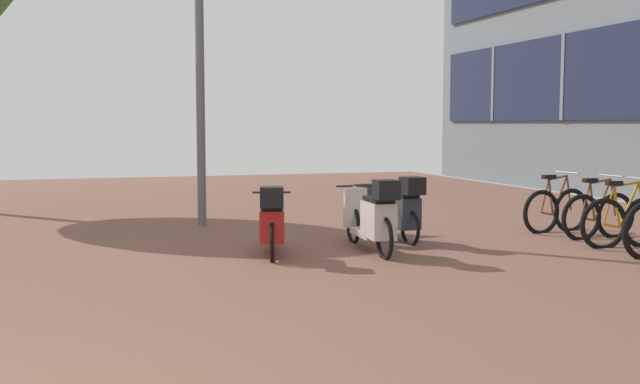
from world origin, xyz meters
name	(u,v)px	position (x,y,z in m)	size (l,w,h in m)	color
bicycle_rack_03	(624,222)	(7.98, 4.38, 0.34)	(1.34, 0.48, 0.98)	black
bicycle_rack_04	(598,215)	(8.17, 5.14, 0.34)	(1.31, 0.48, 0.96)	black
bicycle_rack_05	(556,210)	(7.99, 5.90, 0.34)	(1.29, 0.48, 0.96)	black
scooter_near	(374,218)	(4.58, 4.98, 0.45)	(0.52, 1.87, 1.01)	black
scooter_mid	(396,210)	(5.27, 5.84, 0.43)	(0.52, 1.85, 0.97)	black
scooter_far	(272,222)	(3.28, 5.18, 0.42)	(0.72, 1.67, 0.94)	black
lamp_post	(199,8)	(2.87, 8.28, 3.52)	(0.20, 0.52, 6.39)	slate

